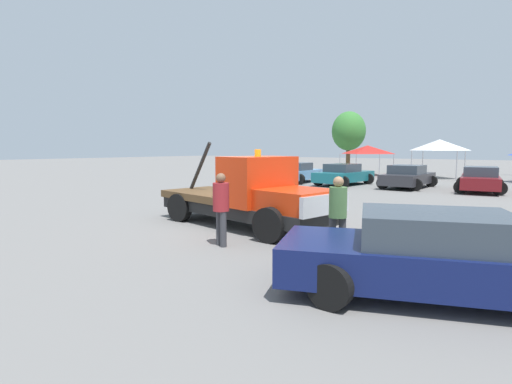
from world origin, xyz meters
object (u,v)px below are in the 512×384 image
object	(u,v)px
tree_center	(349,131)
foreground_car	(449,257)
person_near_truck	(338,210)
canopy_tent_white	(439,145)
parked_car_maroon	(480,180)
parked_car_charcoal	(408,177)
person_at_hood	(221,204)
parked_car_teal	(344,175)
tow_truck	(251,197)
canopy_tent_red	(367,150)
parked_car_skyblue	(297,173)

from	to	relation	value
tree_center	foreground_car	bearing A→B (deg)	-63.34
person_near_truck	canopy_tent_white	world-z (taller)	canopy_tent_white
person_near_truck	parked_car_maroon	bearing A→B (deg)	146.09
canopy_tent_white	person_near_truck	bearing A→B (deg)	-81.88
parked_car_charcoal	tree_center	distance (m)	17.22
person_at_hood	parked_car_teal	size ratio (longest dim) A/B	0.37
tow_truck	foreground_car	distance (m)	6.34
tow_truck	parked_car_charcoal	size ratio (longest dim) A/B	1.40
person_near_truck	parked_car_charcoal	xyz separation A→B (m)	(-3.21, 15.96, -0.34)
tree_center	canopy_tent_red	bearing A→B (deg)	-50.43
person_at_hood	parked_car_charcoal	size ratio (longest dim) A/B	0.38
foreground_car	person_near_truck	size ratio (longest dim) A/B	3.24
person_near_truck	parked_car_skyblue	world-z (taller)	person_near_truck
foreground_car	parked_car_skyblue	xyz separation A→B (m)	(-12.76, 16.60, -0.00)
parked_car_skyblue	parked_car_teal	distance (m)	3.34
tree_center	tow_truck	bearing A→B (deg)	-71.09
parked_car_skyblue	canopy_tent_red	bearing A→B (deg)	-10.22
person_at_hood	tow_truck	bearing A→B (deg)	-137.23
person_at_hood	parked_car_teal	world-z (taller)	person_at_hood
person_near_truck	parked_car_teal	bearing A→B (deg)	172.01
parked_car_skyblue	parked_car_teal	xyz separation A→B (m)	(3.34, 0.07, 0.00)
parked_car_maroon	canopy_tent_red	xyz separation A→B (m)	(-9.73, 8.83, 1.52)
canopy_tent_red	canopy_tent_white	size ratio (longest dim) A/B	1.10
canopy_tent_red	parked_car_charcoal	bearing A→B (deg)	-56.39
foreground_car	parked_car_teal	distance (m)	19.15
person_near_truck	parked_car_skyblue	size ratio (longest dim) A/B	0.39
foreground_car	parked_car_skyblue	world-z (taller)	same
foreground_car	tow_truck	bearing A→B (deg)	134.62
person_at_hood	parked_car_teal	xyz separation A→B (m)	(-4.40, 16.28, -0.35)
person_at_hood	tree_center	bearing A→B (deg)	-138.22
parked_car_teal	canopy_tent_white	size ratio (longest dim) A/B	1.48
foreground_car	canopy_tent_red	world-z (taller)	canopy_tent_red
foreground_car	canopy_tent_white	size ratio (longest dim) A/B	1.75
foreground_car	parked_car_maroon	distance (m)	17.62
tow_truck	parked_car_skyblue	bearing A→B (deg)	125.75
parked_car_skyblue	parked_car_maroon	bearing A→B (deg)	-89.40
foreground_car	person_near_truck	distance (m)	2.78
parked_car_skyblue	tree_center	xyz separation A→B (m)	(-2.78, 14.34, 3.32)
person_at_hood	canopy_tent_red	distance (m)	26.83
person_near_truck	canopy_tent_red	world-z (taller)	canopy_tent_red
person_near_truck	parked_car_charcoal	bearing A→B (deg)	159.08
parked_car_teal	parked_car_maroon	world-z (taller)	same
parked_car_skyblue	canopy_tent_red	size ratio (longest dim) A/B	1.26
foreground_car	canopy_tent_red	xyz separation A→B (m)	(-11.73, 26.34, 1.52)
parked_car_maroon	canopy_tent_red	bearing A→B (deg)	39.53
canopy_tent_red	parked_car_skyblue	bearing A→B (deg)	-95.99
tree_center	parked_car_teal	bearing A→B (deg)	-66.81
parked_car_maroon	person_near_truck	bearing A→B (deg)	170.14
person_near_truck	person_at_hood	distance (m)	2.71
tow_truck	parked_car_teal	xyz separation A→B (m)	(-3.62, 14.13, -0.25)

